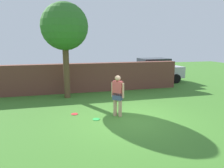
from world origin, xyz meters
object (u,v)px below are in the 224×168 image
(car, at_px, (153,70))
(frisbee_green, at_px, (96,119))
(tree, at_px, (65,27))
(person, at_px, (118,94))
(frisbee_red, at_px, (74,114))

(car, height_order, frisbee_green, car)
(car, bearing_deg, tree, -157.50)
(person, bearing_deg, frisbee_red, -159.48)
(tree, height_order, person, tree)
(frisbee_green, bearing_deg, person, 11.43)
(car, relative_size, frisbee_green, 15.81)
(tree, bearing_deg, frisbee_green, -76.23)
(car, relative_size, frisbee_red, 15.81)
(tree, distance_m, car, 7.41)
(person, relative_size, frisbee_green, 6.00)
(person, bearing_deg, car, 95.83)
(car, height_order, frisbee_red, car)
(person, relative_size, car, 0.38)
(tree, xyz_separation_m, frisbee_green, (0.88, -3.58, -3.57))
(person, bearing_deg, frisbee_green, -127.29)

